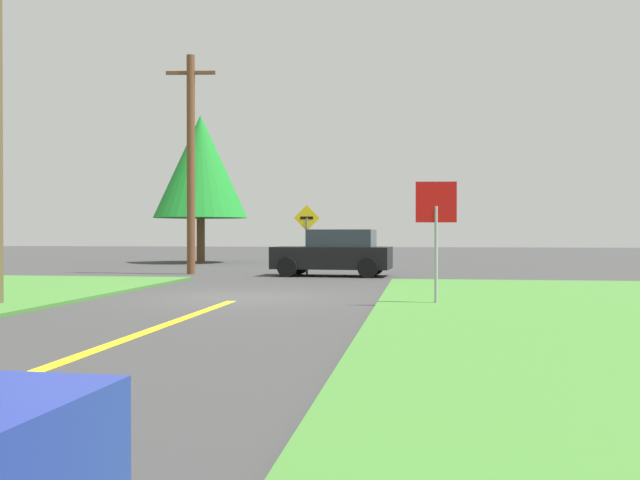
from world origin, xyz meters
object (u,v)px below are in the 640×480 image
Objects in this scene: stop_sign at (436,218)px; oak_tree_left at (201,167)px; direction_sign at (307,232)px; utility_pole_mid at (191,162)px; car_approaching_junction at (334,253)px.

oak_tree_left is at bearing -66.68° from stop_sign.
oak_tree_left is (-7.06, 10.24, 3.30)m from direction_sign.
utility_pole_mid is 5.10m from direction_sign.
stop_sign is 1.03× the size of direction_sign.
car_approaching_junction is at bearing -5.07° from utility_pole_mid.
stop_sign is 10.48m from car_approaching_junction.
utility_pole_mid reaches higher than direction_sign.
car_approaching_junction is at bearing -77.77° from stop_sign.
direction_sign is (-0.96, -0.13, 0.74)m from car_approaching_junction.
utility_pole_mid reaches higher than stop_sign.
utility_pole_mid is 3.22× the size of direction_sign.
direction_sign reaches higher than car_approaching_junction.
stop_sign is at bearing -66.55° from direction_sign.
stop_sign is 13.68m from utility_pole_mid.
oak_tree_left is at bearing -47.91° from car_approaching_junction.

